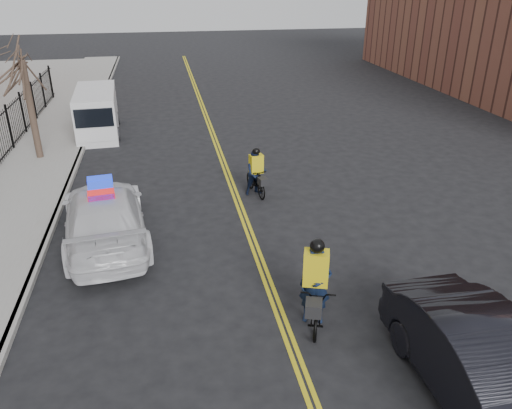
{
  "coord_description": "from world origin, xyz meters",
  "views": [
    {
      "loc": [
        -2.31,
        -11.37,
        7.27
      ],
      "look_at": [
        0.06,
        1.17,
        1.3
      ],
      "focal_mm": 35.0,
      "sensor_mm": 36.0,
      "label": 1
    }
  ],
  "objects_px": {
    "police_cruiser": "(105,216)",
    "dark_sedan": "(485,368)",
    "cargo_van": "(97,113)",
    "cyclist_near": "(314,293)",
    "cyclist_far": "(256,176)"
  },
  "relations": [
    {
      "from": "police_cruiser",
      "to": "dark_sedan",
      "type": "xyz_separation_m",
      "value": [
        7.23,
        -7.64,
        -0.0
      ]
    },
    {
      "from": "cargo_van",
      "to": "police_cruiser",
      "type": "bearing_deg",
      "value": -87.1
    },
    {
      "from": "dark_sedan",
      "to": "cargo_van",
      "type": "bearing_deg",
      "value": 112.6
    },
    {
      "from": "police_cruiser",
      "to": "cargo_van",
      "type": "bearing_deg",
      "value": -90.59
    },
    {
      "from": "police_cruiser",
      "to": "dark_sedan",
      "type": "distance_m",
      "value": 10.52
    },
    {
      "from": "dark_sedan",
      "to": "cyclist_near",
      "type": "height_order",
      "value": "cyclist_near"
    },
    {
      "from": "police_cruiser",
      "to": "cyclist_far",
      "type": "bearing_deg",
      "value": -159.79
    },
    {
      "from": "cyclist_near",
      "to": "cyclist_far",
      "type": "xyz_separation_m",
      "value": [
        0.05,
        7.28,
        -0.04
      ]
    },
    {
      "from": "dark_sedan",
      "to": "cyclist_near",
      "type": "distance_m",
      "value": 3.71
    },
    {
      "from": "dark_sedan",
      "to": "cyclist_near",
      "type": "bearing_deg",
      "value": 126.57
    },
    {
      "from": "police_cruiser",
      "to": "cyclist_near",
      "type": "distance_m",
      "value": 6.83
    },
    {
      "from": "cyclist_near",
      "to": "cyclist_far",
      "type": "relative_size",
      "value": 1.27
    },
    {
      "from": "cargo_van",
      "to": "cyclist_far",
      "type": "height_order",
      "value": "cargo_van"
    },
    {
      "from": "cargo_van",
      "to": "dark_sedan",
      "type": "bearing_deg",
      "value": -69.28
    },
    {
      "from": "cargo_van",
      "to": "cyclist_far",
      "type": "xyz_separation_m",
      "value": [
        6.24,
        -8.68,
        -0.34
      ]
    }
  ]
}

